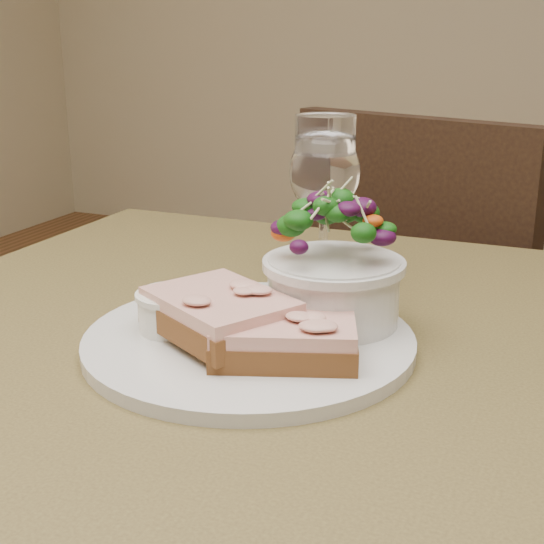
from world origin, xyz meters
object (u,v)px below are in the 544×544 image
at_px(dinner_plate, 249,341).
at_px(salad_bowl, 334,261).
at_px(wine_glass, 325,177).
at_px(sandwich_front, 284,337).
at_px(chair_far, 445,432).
at_px(cafe_table, 257,427).
at_px(ramekin, 174,309).
at_px(sandwich_back, 220,313).

xyz_separation_m(dinner_plate, salad_bowl, (0.06, 0.06, 0.07)).
bearing_deg(wine_glass, salad_bowl, -67.20).
bearing_deg(sandwich_front, chair_far, 68.37).
relative_size(cafe_table, dinner_plate, 2.69).
distance_m(dinner_plate, salad_bowl, 0.11).
xyz_separation_m(chair_far, sandwich_front, (-0.03, -0.76, 0.48)).
xyz_separation_m(sandwich_front, ramekin, (-0.11, 0.01, 0.00)).
height_order(chair_far, sandwich_back, chair_far).
distance_m(chair_far, salad_bowl, 0.86).
bearing_deg(ramekin, sandwich_back, -7.30).
bearing_deg(wine_glass, sandwich_front, -79.62).
height_order(dinner_plate, sandwich_front, sandwich_front).
distance_m(dinner_plate, sandwich_front, 0.06).
relative_size(cafe_table, salad_bowl, 6.30).
bearing_deg(chair_far, salad_bowl, 108.48).
xyz_separation_m(ramekin, wine_glass, (0.07, 0.20, 0.09)).
bearing_deg(chair_far, sandwich_back, 102.79).
bearing_deg(sandwich_back, chair_far, 112.93).
bearing_deg(salad_bowl, wine_glass, 112.80).
height_order(cafe_table, chair_far, chair_far).
relative_size(cafe_table, chair_far, 0.89).
height_order(sandwich_back, salad_bowl, salad_bowl).
bearing_deg(salad_bowl, dinner_plate, -134.87).
bearing_deg(dinner_plate, chair_far, 84.22).
bearing_deg(wine_glass, cafe_table, -95.69).
distance_m(cafe_table, sandwich_front, 0.15).
bearing_deg(dinner_plate, sandwich_front, -32.46).
bearing_deg(cafe_table, salad_bowl, 19.06).
relative_size(cafe_table, ramekin, 12.50).
height_order(salad_bowl, wine_glass, wine_glass).
bearing_deg(sandwich_front, sandwich_back, 153.13).
relative_size(sandwich_back, ramekin, 2.45).
height_order(chair_far, wine_glass, wine_glass).
relative_size(sandwich_front, ramekin, 2.22).
height_order(sandwich_front, wine_glass, wine_glass).
height_order(chair_far, ramekin, chair_far).
xyz_separation_m(cafe_table, wine_glass, (0.01, 0.15, 0.22)).
bearing_deg(wine_glass, ramekin, -110.42).
bearing_deg(ramekin, salad_bowl, 30.08).
bearing_deg(wine_glass, dinner_plate, -91.93).
bearing_deg(salad_bowl, ramekin, -149.92).
bearing_deg(chair_far, wine_glass, 102.71).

